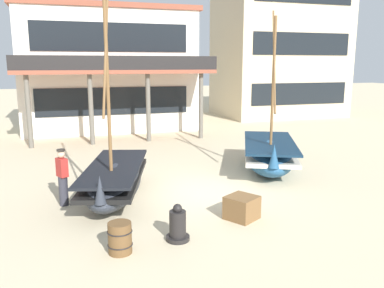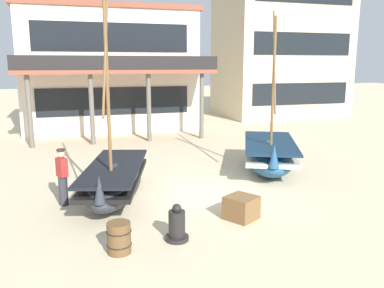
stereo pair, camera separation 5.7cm
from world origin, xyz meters
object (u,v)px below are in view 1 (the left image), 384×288
object	(u,v)px
fisherman_by_hull	(63,178)
harbor_building_main	(108,69)
wooden_barrel	(120,238)
fishing_boat_near_left	(269,154)
fishing_boat_centre_large	(115,180)
harbor_building_annex	(279,46)
capstan_winch	(178,226)
cargo_crate	(242,208)

from	to	relation	value
fisherman_by_hull	harbor_building_main	distance (m)	14.70
wooden_barrel	fishing_boat_near_left	bearing A→B (deg)	39.02
fisherman_by_hull	wooden_barrel	bearing A→B (deg)	-71.54
fishing_boat_centre_large	fisherman_by_hull	distance (m)	1.53
wooden_barrel	harbor_building_annex	bearing A→B (deg)	53.24
capstan_winch	harbor_building_annex	xyz separation A→B (m)	(13.94, 20.26, 5.10)
wooden_barrel	cargo_crate	bearing A→B (deg)	16.52
fisherman_by_hull	cargo_crate	world-z (taller)	fisherman_by_hull
fishing_boat_centre_large	wooden_barrel	distance (m)	3.67
fisherman_by_hull	cargo_crate	xyz separation A→B (m)	(4.54, -2.52, -0.52)
fishing_boat_centre_large	harbor_building_main	distance (m)	14.40
fishing_boat_near_left	fisherman_by_hull	distance (m)	7.82
fishing_boat_near_left	cargo_crate	world-z (taller)	fishing_boat_near_left
fishing_boat_near_left	harbor_building_main	bearing A→B (deg)	110.94
fisherman_by_hull	capstan_winch	bearing A→B (deg)	-52.06
fishing_boat_centre_large	fisherman_by_hull	size ratio (longest dim) A/B	3.94
fisherman_by_hull	capstan_winch	xyz separation A→B (m)	(2.55, -3.27, -0.48)
fishing_boat_centre_large	capstan_winch	size ratio (longest dim) A/B	7.43
fishing_boat_near_left	cargo_crate	xyz separation A→B (m)	(-3.09, -4.23, -0.33)
fishing_boat_centre_large	fishing_boat_near_left	bearing A→B (deg)	14.50
harbor_building_main	harbor_building_annex	size ratio (longest dim) A/B	0.98
capstan_winch	cargo_crate	xyz separation A→B (m)	(1.99, 0.76, -0.04)
fishing_boat_near_left	wooden_barrel	distance (m)	8.31
capstan_winch	fisherman_by_hull	bearing A→B (deg)	127.94
wooden_barrel	harbor_building_main	world-z (taller)	harbor_building_main
cargo_crate	capstan_winch	bearing A→B (deg)	-159.16
harbor_building_annex	capstan_winch	bearing A→B (deg)	-124.53
fisherman_by_hull	cargo_crate	bearing A→B (deg)	-28.99
capstan_winch	wooden_barrel	world-z (taller)	capstan_winch
cargo_crate	harbor_building_annex	world-z (taller)	harbor_building_annex
wooden_barrel	harbor_building_main	bearing A→B (deg)	84.47
cargo_crate	fishing_boat_near_left	bearing A→B (deg)	53.88
fishing_boat_centre_large	cargo_crate	distance (m)	4.03
harbor_building_annex	fishing_boat_near_left	bearing A→B (deg)	-120.13
fishing_boat_centre_large	cargo_crate	bearing A→B (deg)	-41.19
capstan_winch	wooden_barrel	bearing A→B (deg)	-170.04
fishing_boat_near_left	harbor_building_annex	world-z (taller)	harbor_building_annex
capstan_winch	wooden_barrel	distance (m)	1.40
fishing_boat_centre_large	wooden_barrel	bearing A→B (deg)	-95.29
fishing_boat_near_left	cargo_crate	size ratio (longest dim) A/B	8.12
fishing_boat_near_left	wooden_barrel	size ratio (longest dim) A/B	8.67
cargo_crate	harbor_building_main	size ratio (longest dim) A/B	0.07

